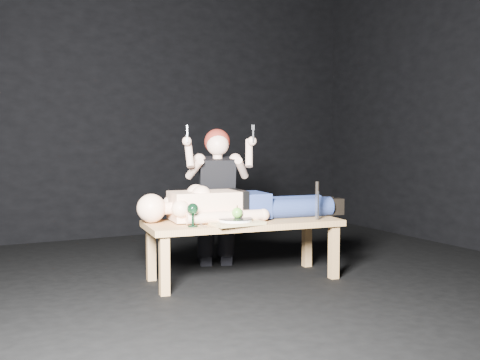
{
  "coord_description": "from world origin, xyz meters",
  "views": [
    {
      "loc": [
        -1.9,
        -3.49,
        1.04
      ],
      "look_at": [
        -0.01,
        0.24,
        0.75
      ],
      "focal_mm": 41.58,
      "sensor_mm": 36.0,
      "label": 1
    }
  ],
  "objects": [
    {
      "name": "ground",
      "position": [
        0.0,
        0.0,
        0.0
      ],
      "size": [
        5.0,
        5.0,
        0.0
      ],
      "primitive_type": "plane",
      "color": "black",
      "rests_on": "ground"
    },
    {
      "name": "back_wall",
      "position": [
        0.0,
        2.5,
        1.5
      ],
      "size": [
        5.0,
        0.0,
        5.0
      ],
      "primitive_type": "plane",
      "rotation": [
        1.57,
        0.0,
        0.0
      ],
      "color": "black",
      "rests_on": "ground"
    },
    {
      "name": "table",
      "position": [
        -0.01,
        0.19,
        0.23
      ],
      "size": [
        1.5,
        0.7,
        0.45
      ],
      "primitive_type": "cube",
      "rotation": [
        0.0,
        0.0,
        -0.11
      ],
      "color": "tan",
      "rests_on": "ground"
    },
    {
      "name": "lying_man",
      "position": [
        0.05,
        0.28,
        0.58
      ],
      "size": [
        1.52,
        0.61,
        0.27
      ],
      "primitive_type": null,
      "rotation": [
        0.0,
        0.0,
        -0.11
      ],
      "color": "#F8C39A",
      "rests_on": "table"
    },
    {
      "name": "kneeling_woman",
      "position": [
        0.0,
        0.7,
        0.59
      ],
      "size": [
        0.81,
        0.86,
        1.18
      ],
      "primitive_type": null,
      "rotation": [
        0.0,
        0.0,
        -0.31
      ],
      "color": "black",
      "rests_on": "ground"
    },
    {
      "name": "serving_tray",
      "position": [
        -0.14,
        0.04,
        0.46
      ],
      "size": [
        0.37,
        0.27,
        0.02
      ],
      "primitive_type": "cube",
      "rotation": [
        0.0,
        0.0,
        0.02
      ],
      "color": "tan",
      "rests_on": "table"
    },
    {
      "name": "plate",
      "position": [
        -0.14,
        0.04,
        0.48
      ],
      "size": [
        0.25,
        0.25,
        0.02
      ],
      "primitive_type": "cylinder",
      "rotation": [
        0.0,
        0.0,
        0.02
      ],
      "color": "white",
      "rests_on": "serving_tray"
    },
    {
      "name": "apple",
      "position": [
        -0.13,
        0.05,
        0.53
      ],
      "size": [
        0.08,
        0.08,
        0.08
      ],
      "primitive_type": "sphere",
      "color": "#619F2F",
      "rests_on": "plate"
    },
    {
      "name": "goblet",
      "position": [
        -0.46,
        0.07,
        0.53
      ],
      "size": [
        0.09,
        0.09,
        0.17
      ],
      "primitive_type": null,
      "rotation": [
        0.0,
        0.0,
        -0.11
      ],
      "color": "black",
      "rests_on": "table"
    },
    {
      "name": "fork_flat",
      "position": [
        -0.39,
        0.08,
        0.45
      ],
      "size": [
        0.02,
        0.15,
        0.01
      ],
      "primitive_type": "cube",
      "rotation": [
        0.0,
        0.0,
        -0.02
      ],
      "color": "#B2B2B7",
      "rests_on": "table"
    },
    {
      "name": "knife_flat",
      "position": [
        0.05,
        0.04,
        0.45
      ],
      "size": [
        0.06,
        0.15,
        0.01
      ],
      "primitive_type": "cube",
      "rotation": [
        0.0,
        0.0,
        -0.3
      ],
      "color": "#B2B2B7",
      "rests_on": "table"
    },
    {
      "name": "spoon_flat",
      "position": [
        -0.02,
        0.09,
        0.45
      ],
      "size": [
        0.13,
        0.11,
        0.01
      ],
      "primitive_type": "cube",
      "rotation": [
        0.0,
        0.0,
        0.85
      ],
      "color": "#B2B2B7",
      "rests_on": "table"
    },
    {
      "name": "carving_knife",
      "position": [
        0.5,
        -0.04,
        0.6
      ],
      "size": [
        0.04,
        0.05,
        0.29
      ],
      "primitive_type": null,
      "rotation": [
        0.0,
        0.0,
        -0.11
      ],
      "color": "#B2B2B7",
      "rests_on": "table"
    }
  ]
}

